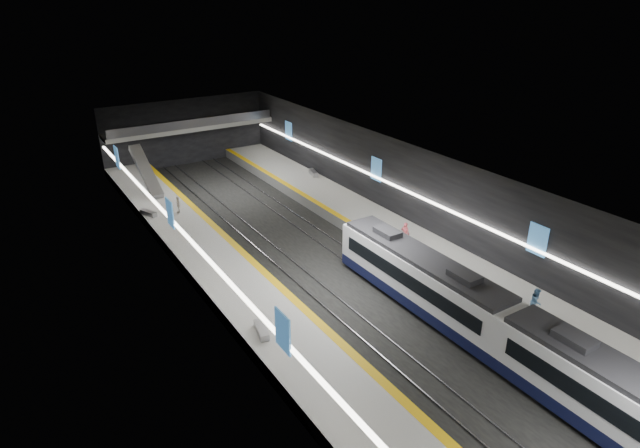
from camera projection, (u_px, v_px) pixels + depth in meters
ground at (350, 285)px, 39.75m from camera, size 70.00×70.00×0.00m
ceiling at (353, 184)px, 36.46m from camera, size 20.00×70.00×0.04m
wall_left at (220, 274)px, 33.25m from camera, size 0.04×70.00×8.00m
wall_right at (453, 208)px, 42.96m from camera, size 0.04×70.00×8.00m
wall_back at (186, 132)px, 65.11m from camera, size 20.00×0.04×8.00m
platform_left at (259, 310)px, 35.90m from camera, size 5.00×70.00×1.00m
tile_surface_left at (259, 303)px, 35.69m from camera, size 5.00×70.00×0.02m
tactile_strip_left at (288, 294)px, 36.75m from camera, size 0.60×70.00×0.02m
platform_right at (426, 255)px, 43.19m from camera, size 5.00×70.00×1.00m
tile_surface_right at (427, 249)px, 42.98m from camera, size 5.00×70.00×0.02m
tactile_strip_right at (406, 256)px, 41.90m from camera, size 0.60×70.00×0.02m
rails at (350, 285)px, 39.72m from camera, size 6.52×70.00×0.12m
train at (509, 333)px, 30.64m from camera, size 2.69×30.04×3.60m
ad_posters at (344, 226)px, 38.67m from camera, size 19.94×53.50×2.20m
cove_light_left at (224, 276)px, 33.43m from camera, size 0.25×68.60×0.12m
cove_light_right at (451, 211)px, 42.95m from camera, size 0.25×68.60×0.12m
mezzanine_bridge at (191, 127)px, 63.08m from camera, size 20.00×3.00×1.50m
escalator at (146, 171)px, 54.97m from camera, size 1.20×7.50×3.92m
bench_left_near at (261, 330)px, 32.52m from camera, size 0.95×2.00×0.47m
bench_left_far at (148, 213)px, 49.15m from camera, size 1.20×1.86×0.44m
bench_right_far at (313, 173)px, 59.53m from camera, size 1.04×2.06×0.48m
passenger_right_a at (405, 234)px, 43.28m from camera, size 0.72×0.85×1.97m
passenger_right_b at (536, 301)px, 34.22m from camera, size 1.08×0.97×1.82m
passenger_left_a at (178, 205)px, 49.51m from camera, size 0.69×1.02×1.60m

